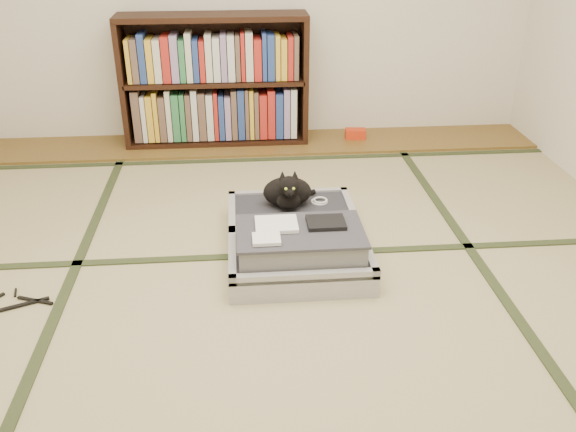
{
  "coord_description": "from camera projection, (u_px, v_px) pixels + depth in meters",
  "views": [
    {
      "loc": [
        -0.17,
        -2.26,
        1.6
      ],
      "look_at": [
        0.05,
        0.35,
        0.25
      ],
      "focal_mm": 38.0,
      "sensor_mm": 36.0,
      "label": 1
    }
  ],
  "objects": [
    {
      "name": "floor",
      "position": [
        284.0,
        301.0,
        2.75
      ],
      "size": [
        4.5,
        4.5,
        0.0
      ],
      "primitive_type": "plane",
      "color": "tan",
      "rests_on": "ground"
    },
    {
      "name": "wood_strip",
      "position": [
        262.0,
        143.0,
        4.52
      ],
      "size": [
        4.0,
        0.5,
        0.02
      ],
      "primitive_type": "cube",
      "color": "brown",
      "rests_on": "ground"
    },
    {
      "name": "red_item",
      "position": [
        355.0,
        134.0,
        4.58
      ],
      "size": [
        0.16,
        0.1,
        0.07
      ],
      "primitive_type": "cube",
      "rotation": [
        0.0,
        0.0,
        -0.1
      ],
      "color": "red",
      "rests_on": "wood_strip"
    },
    {
      "name": "tatami_borders",
      "position": [
        276.0,
        245.0,
        3.19
      ],
      "size": [
        4.0,
        4.5,
        0.01
      ],
      "color": "#2D381E",
      "rests_on": "ground"
    },
    {
      "name": "bookcase",
      "position": [
        215.0,
        83.0,
        4.35
      ],
      "size": [
        1.32,
        0.3,
        0.92
      ],
      "color": "black",
      "rests_on": "wood_strip"
    },
    {
      "name": "suitcase",
      "position": [
        296.0,
        239.0,
        3.06
      ],
      "size": [
        0.68,
        0.9,
        0.27
      ],
      "color": "#ACADB1",
      "rests_on": "floor"
    },
    {
      "name": "cat",
      "position": [
        288.0,
        192.0,
        3.27
      ],
      "size": [
        0.3,
        0.3,
        0.24
      ],
      "color": "black",
      "rests_on": "suitcase"
    },
    {
      "name": "cable_coil",
      "position": [
        320.0,
        201.0,
        3.35
      ],
      "size": [
        0.09,
        0.09,
        0.02
      ],
      "color": "white",
      "rests_on": "suitcase"
    },
    {
      "name": "hanger",
      "position": [
        9.0,
        305.0,
        2.71
      ],
      "size": [
        0.37,
        0.23,
        0.01
      ],
      "color": "black",
      "rests_on": "floor"
    }
  ]
}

